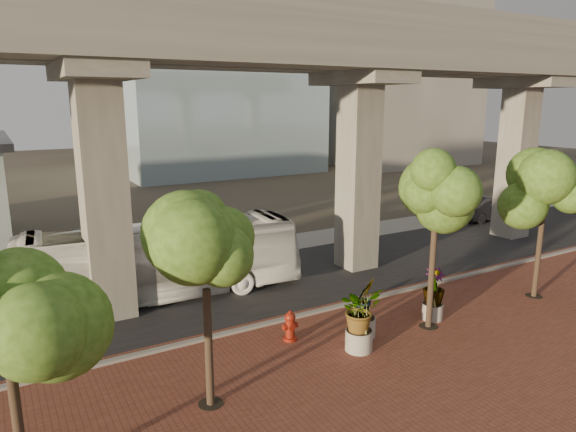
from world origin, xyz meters
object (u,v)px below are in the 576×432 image
planter_front (360,312)px  parked_car (488,208)px  transit_bus (162,261)px  fire_hydrant (290,326)px

planter_front → parked_car: bearing=28.8°
parked_car → planter_front: planter_front is taller
transit_bus → planter_front: size_ratio=5.29×
transit_bus → fire_hydrant: (2.58, -6.32, -1.06)m
fire_hydrant → planter_front: planter_front is taller
transit_bus → fire_hydrant: bearing=-152.6°
transit_bus → planter_front: 9.15m
parked_car → fire_hydrant: size_ratio=4.60×
transit_bus → parked_car: bearing=-78.0°
transit_bus → planter_front: bearing=-147.5°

